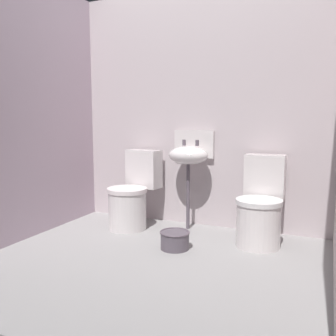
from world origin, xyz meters
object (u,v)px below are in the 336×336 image
object	(u,v)px
sink	(189,155)
bucket	(175,240)
toilet_right	(260,208)
toilet_left	(132,196)

from	to	relation	value
sink	bucket	world-z (taller)	sink
bucket	sink	bearing A→B (deg)	99.50
toilet_right	sink	bearing A→B (deg)	-15.32
sink	toilet_right	bearing A→B (deg)	-14.16
toilet_right	sink	xyz separation A→B (m)	(-0.75, 0.19, 0.43)
toilet_right	sink	world-z (taller)	sink
sink	bucket	bearing A→B (deg)	-80.50
sink	bucket	xyz separation A→B (m)	(0.10, -0.62, -0.67)
toilet_right	bucket	xyz separation A→B (m)	(-0.64, -0.44, -0.24)
toilet_left	toilet_right	bearing A→B (deg)	-173.09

